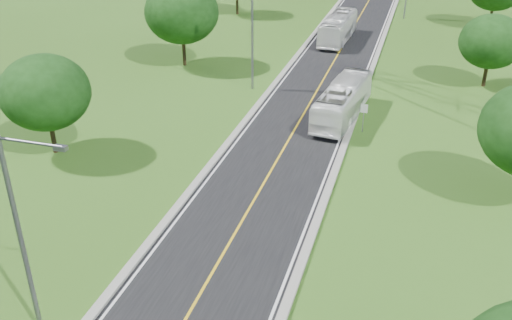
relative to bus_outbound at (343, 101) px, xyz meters
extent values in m
plane|color=#2F5116|center=(-3.20, 19.67, -1.54)|extent=(260.00, 260.00, 0.00)
cube|color=black|center=(-3.20, 25.67, -1.51)|extent=(8.00, 150.00, 0.06)
cube|color=gray|center=(-7.45, 25.67, -1.43)|extent=(0.50, 150.00, 0.22)
cube|color=gray|center=(1.05, 25.67, -1.43)|extent=(0.50, 150.00, 0.22)
cylinder|color=slate|center=(2.00, -2.33, -0.34)|extent=(0.08, 0.08, 2.40)
cube|color=white|center=(2.00, -2.36, 0.46)|extent=(0.55, 0.04, 0.70)
cylinder|color=slate|center=(-9.20, -28.33, 3.46)|extent=(0.22, 0.22, 10.00)
cylinder|color=slate|center=(-7.80, -28.33, 8.06)|extent=(2.80, 0.12, 0.12)
cube|color=slate|center=(-6.50, -28.33, 8.01)|extent=(0.50, 0.25, 0.18)
cylinder|color=slate|center=(-9.20, 4.67, 3.46)|extent=(0.22, 0.22, 10.00)
cylinder|color=black|center=(-19.20, -12.33, -0.19)|extent=(0.36, 0.36, 2.70)
ellipsoid|color=#14360E|center=(-19.20, -12.33, 3.11)|extent=(6.30, 6.30, 5.36)
cylinder|color=black|center=(-18.20, 9.67, 0.08)|extent=(0.36, 0.36, 3.24)
ellipsoid|color=#14360E|center=(-18.20, 9.67, 4.04)|extent=(7.56, 7.56, 6.43)
cylinder|color=black|center=(-20.20, 33.67, -0.10)|extent=(0.36, 0.36, 2.88)
cylinder|color=black|center=(11.80, 11.67, -0.28)|extent=(0.36, 0.36, 2.52)
ellipsoid|color=#14360E|center=(11.80, 11.67, 2.80)|extent=(5.88, 5.88, 5.00)
cylinder|color=black|center=(13.80, 35.67, -0.01)|extent=(0.36, 0.36, 3.06)
imported|color=white|center=(0.00, 0.00, 0.00)|extent=(3.62, 10.86, 2.97)
imported|color=white|center=(-4.20, 23.63, 0.07)|extent=(3.07, 11.23, 3.10)
camera|label=1|loc=(5.61, -44.17, 17.08)|focal=40.00mm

